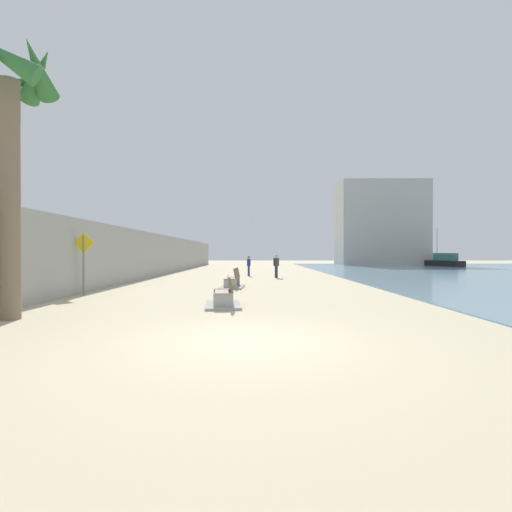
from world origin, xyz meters
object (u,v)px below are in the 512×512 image
object	(u,v)px
boat_far_left	(439,261)
bench_near	(222,299)
palm_tree	(7,112)
person_walking	(247,264)
person_standing	(275,264)
pedestrian_sign	(82,256)
bench_far	(231,283)

from	to	relation	value
boat_far_left	bench_near	bearing A→B (deg)	-124.61
palm_tree	boat_far_left	bearing A→B (deg)	51.88
bench_near	person_walking	size ratio (longest dim) A/B	1.46
bench_near	boat_far_left	xyz separation A→B (m)	(24.82, 35.97, 0.41)
person_standing	boat_far_left	distance (m)	31.61
person_walking	pedestrian_sign	xyz separation A→B (m)	(-6.45, -12.63, 0.73)
bench_far	person_walking	size ratio (longest dim) A/B	1.44
bench_far	boat_far_left	bearing A→B (deg)	49.97
palm_tree	boat_far_left	distance (m)	49.01
bench_near	person_walking	distance (m)	15.77
boat_far_left	pedestrian_sign	distance (m)	45.03
person_standing	pedestrian_sign	bearing A→B (deg)	-128.48
person_walking	person_standing	bearing A→B (deg)	-47.16
bench_near	pedestrian_sign	world-z (taller)	pedestrian_sign
person_walking	boat_far_left	bearing A→B (deg)	39.73
bench_near	pedestrian_sign	bearing A→B (deg)	152.34
person_walking	bench_far	bearing A→B (deg)	-93.67
boat_far_left	pedestrian_sign	size ratio (longest dim) A/B	3.11
bench_far	boat_far_left	world-z (taller)	boat_far_left
bench_near	bench_far	xyz separation A→B (m)	(-0.11, 6.29, 0.00)
person_walking	bench_near	bearing A→B (deg)	-91.81
boat_far_left	pedestrian_sign	world-z (taller)	boat_far_left
palm_tree	person_standing	bearing A→B (deg)	64.35
boat_far_left	person_walking	bearing A→B (deg)	-140.27
pedestrian_sign	bench_far	bearing A→B (deg)	28.50
bench_near	person_standing	world-z (taller)	person_standing
bench_near	person_standing	size ratio (longest dim) A/B	1.37
bench_near	palm_tree	bearing A→B (deg)	-155.48
person_walking	boat_far_left	size ratio (longest dim) A/B	0.19
bench_near	person_walking	xyz separation A→B (m)	(0.50, 15.75, 0.63)
boat_far_left	person_standing	bearing A→B (deg)	-135.11
person_standing	boat_far_left	bearing A→B (deg)	44.89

